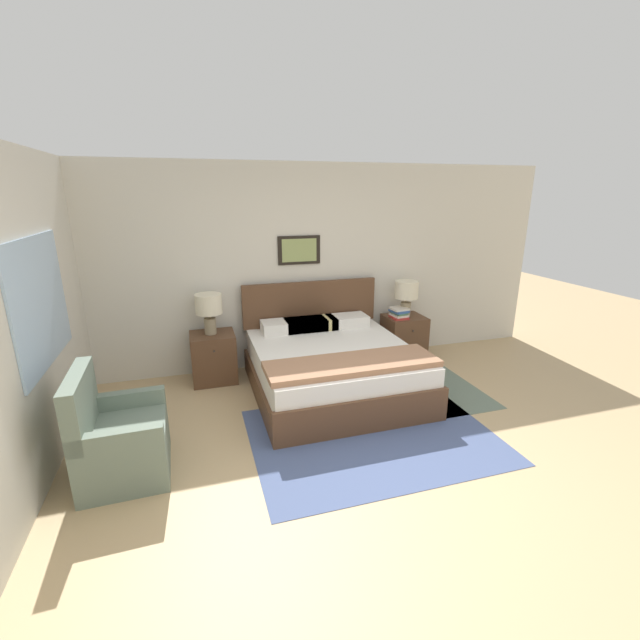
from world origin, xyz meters
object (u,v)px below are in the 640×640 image
nightstand_by_door (404,337)px  table_lamp_by_door (406,292)px  table_lamp_near_window (209,307)px  nightstand_near_window (214,357)px  armchair (118,440)px  bed (332,366)px

nightstand_by_door → table_lamp_by_door: (0.01, 0.02, 0.63)m
table_lamp_by_door → table_lamp_near_window: bearing=180.0°
nightstand_near_window → table_lamp_by_door: bearing=0.4°
nightstand_near_window → table_lamp_by_door: size_ratio=1.23×
nightstand_by_door → table_lamp_near_window: bearing=179.6°
armchair → nightstand_near_window: 1.86m
table_lamp_near_window → bed: bearing=-28.9°
table_lamp_by_door → armchair: bearing=-154.3°
armchair → nightstand_near_window: bearing=150.9°
bed → table_lamp_by_door: 1.61m
bed → nightstand_near_window: 1.47m
bed → table_lamp_near_window: bearing=151.1°
nightstand_by_door → table_lamp_by_door: size_ratio=1.23×
nightstand_by_door → table_lamp_near_window: table_lamp_near_window is taller
table_lamp_near_window → armchair: bearing=-117.0°
armchair → table_lamp_near_window: 1.97m
nightstand_near_window → nightstand_by_door: size_ratio=1.00×
bed → nightstand_by_door: 1.47m
bed → table_lamp_near_window: 1.61m
table_lamp_near_window → table_lamp_by_door: 2.60m
table_lamp_near_window → table_lamp_by_door: same height
nightstand_near_window → armchair: bearing=-117.6°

